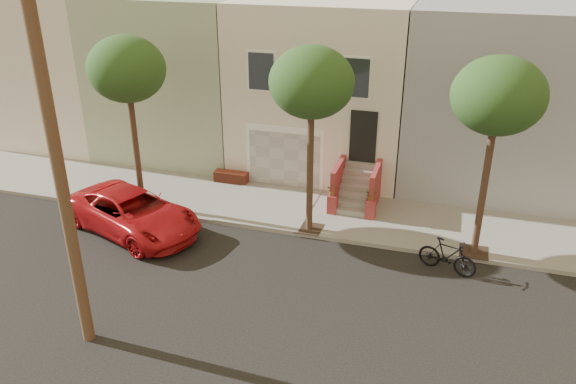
% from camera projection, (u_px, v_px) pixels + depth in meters
% --- Properties ---
extents(ground, '(90.00, 90.00, 0.00)m').
position_uv_depth(ground, '(242.00, 289.00, 16.68)').
color(ground, black).
rests_on(ground, ground).
extents(sidewalk, '(40.00, 3.70, 0.15)m').
position_uv_depth(sidewalk, '(293.00, 209.00, 21.30)').
color(sidewalk, gray).
rests_on(sidewalk, ground).
extents(house_row, '(33.10, 11.70, 7.00)m').
position_uv_depth(house_row, '(331.00, 79.00, 24.89)').
color(house_row, beige).
rests_on(house_row, sidewalk).
extents(tree_left, '(2.70, 2.57, 6.30)m').
position_uv_depth(tree_left, '(127.00, 70.00, 19.31)').
color(tree_left, '#2D2116').
rests_on(tree_left, sidewalk).
extents(tree_mid, '(2.70, 2.57, 6.30)m').
position_uv_depth(tree_mid, '(312.00, 84.00, 17.61)').
color(tree_mid, '#2D2116').
rests_on(tree_mid, sidewalk).
extents(tree_right, '(2.70, 2.57, 6.30)m').
position_uv_depth(tree_right, '(498.00, 97.00, 16.18)').
color(tree_right, '#2D2116').
rests_on(tree_right, sidewalk).
extents(pickup_truck, '(5.78, 4.14, 1.46)m').
position_uv_depth(pickup_truck, '(133.00, 213.00, 19.58)').
color(pickup_truck, '#B21217').
rests_on(pickup_truck, ground).
extents(motorcycle, '(1.89, 1.05, 1.09)m').
position_uv_depth(motorcycle, '(447.00, 256.00, 17.32)').
color(motorcycle, black).
rests_on(motorcycle, ground).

